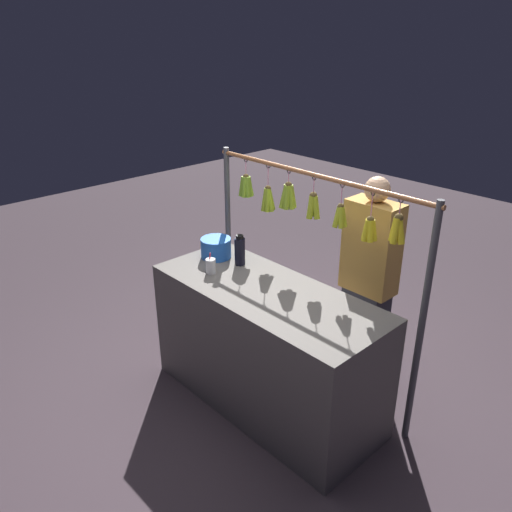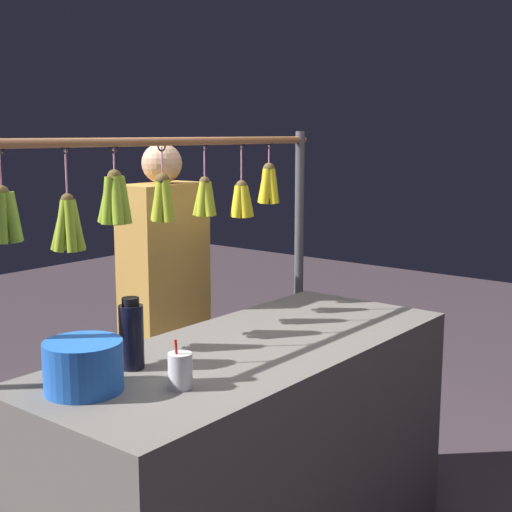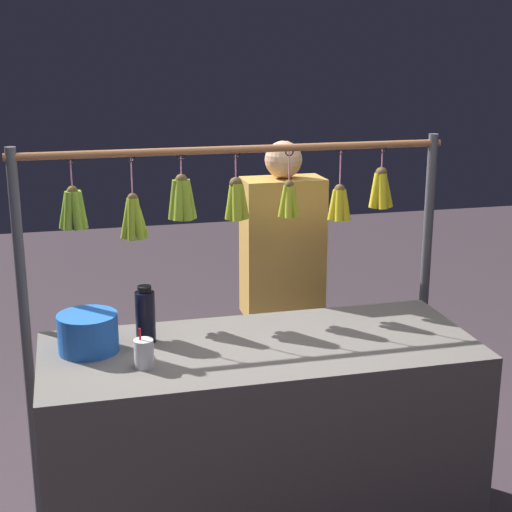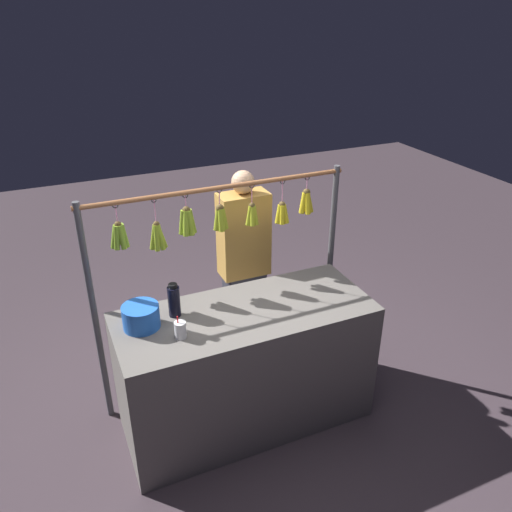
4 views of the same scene
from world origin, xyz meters
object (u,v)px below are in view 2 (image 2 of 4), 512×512
water_bottle (131,335)px  blue_bucket (83,366)px  vendor_person (165,326)px  drink_cup (180,371)px

water_bottle → blue_bucket: (0.22, 0.04, -0.03)m
blue_bucket → vendor_person: size_ratio=0.14×
blue_bucket → water_bottle: bearing=-169.0°
water_bottle → drink_cup: (0.03, 0.25, -0.06)m
water_bottle → vendor_person: bearing=-140.6°
drink_cup → vendor_person: vendor_person is taller
vendor_person → drink_cup: bearing=48.0°
vendor_person → blue_bucket: bearing=34.0°
water_bottle → vendor_person: (-0.73, -0.60, -0.23)m
blue_bucket → drink_cup: bearing=133.0°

